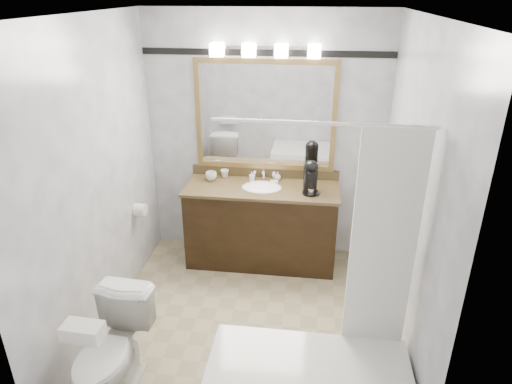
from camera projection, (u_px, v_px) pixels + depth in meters
The scene contains 14 objects.
room at pixel (246, 192), 3.44m from camera, with size 2.42×2.62×2.52m.
vanity at pixel (261, 223), 4.69m from camera, with size 1.53×0.58×0.97m.
mirror at pixel (265, 116), 4.50m from camera, with size 1.40×0.04×1.10m.
vanity_light_bar at pixel (265, 50), 4.19m from camera, with size 1.02×0.14×0.12m.
accent_stripe at pixel (266, 53), 4.26m from camera, with size 2.40×0.01×0.06m, color black.
tp_roll at pixel (140, 210), 4.40m from camera, with size 0.12×0.12×0.11m, color white.
toilet at pixel (111, 354), 3.12m from camera, with size 0.41×0.73×0.74m, color white.
tissue_box at pixel (83, 332), 2.71m from camera, with size 0.24×0.13×0.10m, color white.
coffee_maker at pixel (311, 176), 4.35m from camera, with size 0.16×0.21×0.32m.
cup_left at pixel (211, 176), 4.67m from camera, with size 0.11×0.11×0.09m, color white.
cup_right at pixel (225, 173), 4.75m from camera, with size 0.08×0.08×0.08m, color white.
soap_bottle_a at pixel (252, 176), 4.65m from camera, with size 0.04×0.04×0.10m, color white.
soap_bottle_b at pixel (277, 176), 4.67m from camera, with size 0.07×0.07×0.09m, color white.
soap_bar at pixel (274, 182), 4.61m from camera, with size 0.07×0.05×0.02m, color beige.
Camera 1 is at (0.48, -3.10, 2.66)m, focal length 32.00 mm.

